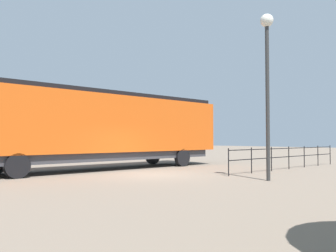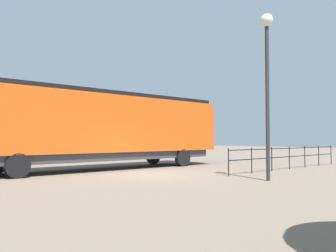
# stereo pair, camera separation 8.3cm
# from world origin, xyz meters

# --- Properties ---
(ground_plane) EXTENTS (120.00, 120.00, 0.00)m
(ground_plane) POSITION_xyz_m (0.00, 0.00, 0.00)
(ground_plane) COLOR #756656
(locomotive) EXTENTS (3.19, 15.82, 4.34)m
(locomotive) POSITION_xyz_m (-4.18, 0.25, 2.41)
(locomotive) COLOR #D15114
(locomotive) RESTS_ON ground_plane
(lamp_post) EXTENTS (0.55, 0.55, 6.95)m
(lamp_post) POSITION_xyz_m (5.08, 1.95, 4.95)
(lamp_post) COLOR #2D2D2D
(lamp_post) RESTS_ON ground_plane
(platform_fence) EXTENTS (0.05, 11.16, 1.29)m
(platform_fence) POSITION_xyz_m (2.84, 7.75, 0.83)
(platform_fence) COLOR black
(platform_fence) RESTS_ON ground_plane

